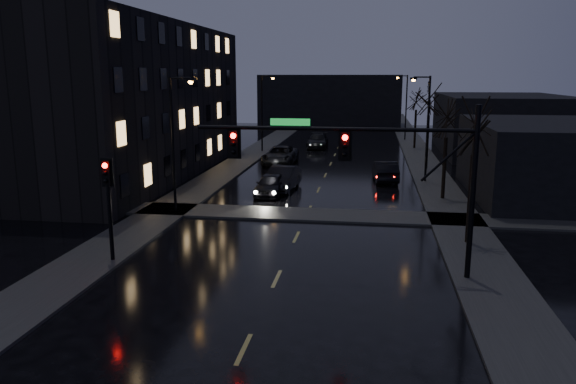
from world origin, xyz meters
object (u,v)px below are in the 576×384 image
(oncoming_car_b, at_px, (282,179))
(oncoming_car_c, at_px, (280,155))
(oncoming_car_a, at_px, (271,184))
(oncoming_car_d, at_px, (318,141))
(lead_car, at_px, (385,171))

(oncoming_car_b, relative_size, oncoming_car_c, 0.85)
(oncoming_car_a, relative_size, oncoming_car_c, 0.74)
(oncoming_car_a, distance_m, oncoming_car_b, 1.92)
(oncoming_car_d, bearing_deg, oncoming_car_a, -92.77)
(oncoming_car_a, height_order, oncoming_car_c, oncoming_car_c)
(oncoming_car_c, relative_size, oncoming_car_d, 1.09)
(oncoming_car_b, height_order, oncoming_car_c, oncoming_car_b)
(oncoming_car_a, relative_size, oncoming_car_b, 0.87)
(oncoming_car_a, distance_m, lead_car, 10.10)
(oncoming_car_a, relative_size, oncoming_car_d, 0.80)
(oncoming_car_c, bearing_deg, lead_car, -35.73)
(oncoming_car_d, height_order, lead_car, oncoming_car_d)
(oncoming_car_a, xyz_separation_m, oncoming_car_b, (0.49, 1.85, 0.08))
(oncoming_car_c, height_order, lead_car, oncoming_car_c)
(oncoming_car_a, bearing_deg, oncoming_car_d, 89.92)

